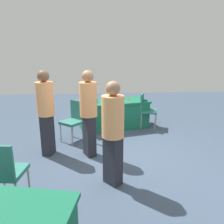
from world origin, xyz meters
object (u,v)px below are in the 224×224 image
object	(u,v)px
chair_tucked_left	(4,170)
laptop_silver	(115,98)
yarn_ball	(95,100)
table_foreground	(114,114)
person_presenter	(113,129)
chair_by_pillar	(74,118)
chair_near_front	(147,108)
person_attendee_browsing	(89,110)
person_attendee_standing	(46,109)
scissors_red	(128,99)

from	to	relation	value
chair_tucked_left	laptop_silver	world-z (taller)	laptop_silver
laptop_silver	yarn_ball	size ratio (longest dim) A/B	3.37
table_foreground	person_presenter	bearing A→B (deg)	84.85
table_foreground	chair_by_pillar	world-z (taller)	chair_by_pillar
table_foreground	chair_near_front	bearing A→B (deg)	173.09
table_foreground	person_attendee_browsing	size ratio (longest dim) A/B	1.19
person_attendee_browsing	yarn_ball	xyz separation A→B (m)	(-0.14, -1.61, -0.15)
table_foreground	yarn_ball	xyz separation A→B (m)	(0.50, 0.13, 0.43)
chair_by_pillar	person_presenter	world-z (taller)	person_presenter
person_presenter	person_attendee_standing	bearing A→B (deg)	-173.13
person_attendee_browsing	yarn_ball	distance (m)	1.62
chair_by_pillar	laptop_silver	distance (m)	1.53
person_attendee_standing	chair_tucked_left	bearing A→B (deg)	6.21
chair_by_pillar	laptop_silver	bearing A→B (deg)	-95.09
laptop_silver	scissors_red	bearing A→B (deg)	166.34
person_attendee_standing	person_attendee_browsing	size ratio (longest dim) A/B	1.00
person_presenter	scissors_red	distance (m)	3.03
person_presenter	person_attendee_browsing	bearing A→B (deg)	160.67
chair_by_pillar	scissors_red	distance (m)	1.81
yarn_ball	chair_by_pillar	bearing A→B (deg)	56.32
table_foreground	chair_by_pillar	bearing A→B (deg)	41.65
chair_near_front	scissors_red	world-z (taller)	chair_near_front
laptop_silver	scissors_red	xyz separation A→B (m)	(-0.37, -0.01, -0.04)
chair_near_front	laptop_silver	bearing A→B (deg)	-88.12
chair_by_pillar	person_presenter	size ratio (longest dim) A/B	0.57
yarn_ball	scissors_red	world-z (taller)	yarn_ball
table_foreground	chair_tucked_left	distance (m)	3.65
chair_tucked_left	scissors_red	distance (m)	4.01
table_foreground	person_attendee_browsing	xyz separation A→B (m)	(0.64, 1.73, 0.59)
person_attendee_browsing	scissors_red	xyz separation A→B (m)	(-1.08, -1.90, -0.21)
laptop_silver	person_attendee_browsing	bearing A→B (deg)	54.30
chair_near_front	person_attendee_standing	size ratio (longest dim) A/B	0.56
person_presenter	person_attendee_standing	size ratio (longest dim) A/B	0.96
chair_near_front	laptop_silver	size ratio (longest dim) A/B	2.51
yarn_ball	chair_near_front	bearing A→B (deg)	-179.36
chair_tucked_left	yarn_ball	world-z (taller)	chair_tucked_left
chair_tucked_left	scissors_red	world-z (taller)	chair_tucked_left
person_presenter	scissors_red	size ratio (longest dim) A/B	9.19
chair_tucked_left	yarn_ball	size ratio (longest dim) A/B	8.33
chair_tucked_left	laptop_silver	bearing A→B (deg)	69.48
person_attendee_browsing	chair_near_front	bearing A→B (deg)	111.01
chair_by_pillar	table_foreground	bearing A→B (deg)	-97.83
table_foreground	person_presenter	distance (m)	2.85
chair_tucked_left	person_presenter	size ratio (longest dim) A/B	0.57
chair_tucked_left	table_foreground	bearing A→B (deg)	69.21
laptop_silver	yarn_ball	world-z (taller)	laptop_silver
chair_near_front	scissors_red	bearing A→B (deg)	-100.88
person_attendee_browsing	table_foreground	bearing A→B (deg)	134.34
chair_by_pillar	chair_tucked_left	bearing A→B (deg)	113.20
chair_tucked_left	person_attendee_standing	xyz separation A→B (m)	(-0.25, -1.59, 0.43)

